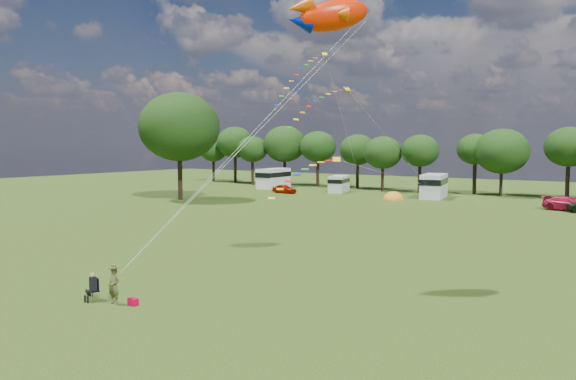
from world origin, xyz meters
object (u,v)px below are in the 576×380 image
Objects in this scene: big_tree at (179,127)px; car_a at (284,189)px; camp_chair at (93,284)px; tent_orange at (393,200)px; campervan_a at (274,178)px; kite_flyer at (114,286)px; campervan_c at (434,185)px; car_c at (569,204)px; fish_kite at (327,15)px; campervan_b at (339,183)px.

car_a is (5.68, 14.55, -8.40)m from big_tree.
big_tree reaches higher than car_a.
big_tree is 10.42× the size of camp_chair.
tent_orange is 2.26× the size of camp_chair.
campervan_a reaches higher than kite_flyer.
camp_chair is at bearing 173.65° from campervan_c.
car_c is (36.04, -0.16, 0.12)m from car_a.
campervan_a is 61.24m from fish_kite.
campervan_b is 14.31m from campervan_c.
big_tree reaches higher than kite_flyer.
big_tree is 3.54× the size of fish_kite.
campervan_b is at bearing 75.31° from fish_kite.
car_c is at bearing -85.67° from car_a.
kite_flyer is (24.89, -48.80, 0.19)m from car_a.
campervan_b is 1.37× the size of fish_kite.
campervan_a reaches higher than camp_chair.
campervan_a is 0.97× the size of campervan_c.
fish_kite is at bearing -70.47° from tent_orange.
car_a is 8.06m from campervan_b.
camp_chair is at bearing -174.61° from fish_kite.
fish_kite is (11.21, -46.07, 11.43)m from campervan_c.
tent_orange is 0.77× the size of fish_kite.
camp_chair is (30.19, -55.32, -0.88)m from campervan_a.
campervan_a is at bearing 92.27° from big_tree.
car_a is at bearing 68.70° from big_tree.
fish_kite is (7.18, 8.17, 12.31)m from camp_chair.
campervan_c reaches higher than kite_flyer.
camp_chair is (29.36, -34.40, -8.26)m from big_tree.
fish_kite reaches higher than big_tree.
fish_kite is at bearing -165.96° from campervan_b.
camp_chair is 0.34× the size of fish_kite.
camp_chair is (7.35, -49.14, 0.74)m from tent_orange.
kite_flyer is (31.40, -55.16, -0.84)m from campervan_a.
campervan_a reaches higher than car_c.
car_c reaches higher than tent_orange.
camp_chair is (4.03, -54.25, -0.88)m from campervan_c.
campervan_b is (11.87, -0.38, -0.38)m from campervan_a.
tent_orange is 49.69m from camp_chair.
camp_chair is (23.68, -48.96, 0.14)m from car_a.
campervan_b is at bearing 91.66° from car_c.
kite_flyer reaches higher than car_c.
kite_flyer is (-11.14, -48.64, 0.07)m from car_c.
kite_flyer is (5.24, -54.09, -0.83)m from campervan_c.
car_a is at bearing 123.60° from campervan_b.
car_a is 20.38m from campervan_c.
campervan_b is (-30.67, 6.15, 0.52)m from car_c.
kite_flyer reaches higher than tent_orange.
car_c is at bearing 94.29° from camp_chair.
car_c is 42.77m from fish_kite.
car_c is 49.90m from kite_flyer.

